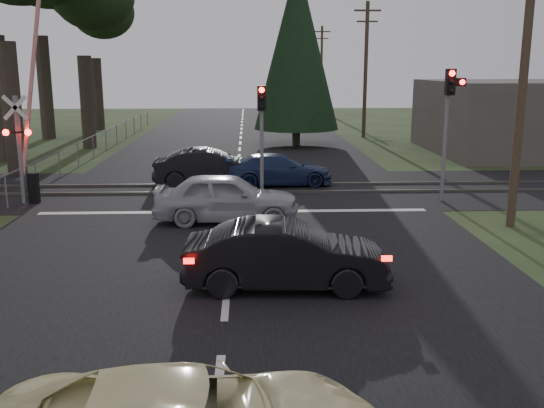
{
  "coord_description": "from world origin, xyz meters",
  "views": [
    {
      "loc": [
        0.48,
        -11.63,
        4.78
      ],
      "look_at": [
        1.1,
        3.63,
        1.3
      ],
      "focal_mm": 40.0,
      "sensor_mm": 36.0,
      "label": 1
    }
  ],
  "objects_px": {
    "crossing_signal": "(26,146)",
    "dark_car_far": "(210,167)",
    "silver_car": "(226,198)",
    "traffic_signal_center": "(262,122)",
    "dark_hatchback": "(286,256)",
    "traffic_signal_right": "(449,109)",
    "blue_sedan": "(278,170)",
    "utility_pole_mid": "(366,67)",
    "utility_pole_near": "(524,68)",
    "utility_pole_far": "(321,67)"
  },
  "relations": [
    {
      "from": "traffic_signal_center",
      "to": "traffic_signal_right",
      "type": "bearing_deg",
      "value": -10.41
    },
    {
      "from": "utility_pole_near",
      "to": "silver_car",
      "type": "height_order",
      "value": "utility_pole_near"
    },
    {
      "from": "utility_pole_mid",
      "to": "dark_hatchback",
      "type": "relative_size",
      "value": 2.02
    },
    {
      "from": "traffic_signal_center",
      "to": "blue_sedan",
      "type": "distance_m",
      "value": 3.16
    },
    {
      "from": "traffic_signal_right",
      "to": "blue_sedan",
      "type": "relative_size",
      "value": 1.07
    },
    {
      "from": "utility_pole_near",
      "to": "utility_pole_far",
      "type": "xyz_separation_m",
      "value": [
        0.0,
        49.0,
        0.0
      ]
    },
    {
      "from": "utility_pole_far",
      "to": "utility_pole_mid",
      "type": "bearing_deg",
      "value": -90.0
    },
    {
      "from": "utility_pole_mid",
      "to": "blue_sedan",
      "type": "height_order",
      "value": "utility_pole_mid"
    },
    {
      "from": "utility_pole_near",
      "to": "blue_sedan",
      "type": "distance_m",
      "value": 10.48
    },
    {
      "from": "utility_pole_far",
      "to": "blue_sedan",
      "type": "distance_m",
      "value": 42.87
    },
    {
      "from": "dark_car_far",
      "to": "blue_sedan",
      "type": "bearing_deg",
      "value": -93.96
    },
    {
      "from": "crossing_signal",
      "to": "silver_car",
      "type": "distance_m",
      "value": 7.74
    },
    {
      "from": "blue_sedan",
      "to": "utility_pole_near",
      "type": "bearing_deg",
      "value": -139.66
    },
    {
      "from": "utility_pole_mid",
      "to": "dark_car_far",
      "type": "height_order",
      "value": "utility_pole_mid"
    },
    {
      "from": "traffic_signal_right",
      "to": "dark_car_far",
      "type": "distance_m",
      "value": 9.64
    },
    {
      "from": "utility_pole_far",
      "to": "dark_hatchback",
      "type": "distance_m",
      "value": 54.63
    },
    {
      "from": "silver_car",
      "to": "dark_car_far",
      "type": "relative_size",
      "value": 0.99
    },
    {
      "from": "crossing_signal",
      "to": "traffic_signal_center",
      "type": "height_order",
      "value": "crossing_signal"
    },
    {
      "from": "crossing_signal",
      "to": "blue_sedan",
      "type": "relative_size",
      "value": 1.58
    },
    {
      "from": "crossing_signal",
      "to": "blue_sedan",
      "type": "bearing_deg",
      "value": 18.9
    },
    {
      "from": "traffic_signal_right",
      "to": "utility_pole_near",
      "type": "relative_size",
      "value": 0.52
    },
    {
      "from": "traffic_signal_center",
      "to": "blue_sedan",
      "type": "xyz_separation_m",
      "value": [
        0.72,
        2.19,
        -2.17
      ]
    },
    {
      "from": "utility_pole_mid",
      "to": "utility_pole_far",
      "type": "distance_m",
      "value": 25.0
    },
    {
      "from": "dark_hatchback",
      "to": "dark_car_far",
      "type": "relative_size",
      "value": 0.98
    },
    {
      "from": "traffic_signal_right",
      "to": "utility_pole_far",
      "type": "distance_m",
      "value": 45.56
    },
    {
      "from": "dark_hatchback",
      "to": "silver_car",
      "type": "bearing_deg",
      "value": 16.44
    },
    {
      "from": "traffic_signal_right",
      "to": "silver_car",
      "type": "relative_size",
      "value": 1.04
    },
    {
      "from": "blue_sedan",
      "to": "dark_car_far",
      "type": "relative_size",
      "value": 0.97
    },
    {
      "from": "utility_pole_near",
      "to": "dark_car_far",
      "type": "height_order",
      "value": "utility_pole_near"
    },
    {
      "from": "crossing_signal",
      "to": "dark_car_far",
      "type": "relative_size",
      "value": 1.53
    },
    {
      "from": "traffic_signal_center",
      "to": "silver_car",
      "type": "bearing_deg",
      "value": -107.74
    },
    {
      "from": "utility_pole_far",
      "to": "silver_car",
      "type": "distance_m",
      "value": 49.01
    },
    {
      "from": "dark_car_far",
      "to": "crossing_signal",
      "type": "bearing_deg",
      "value": 113.81
    },
    {
      "from": "silver_car",
      "to": "traffic_signal_center",
      "type": "bearing_deg",
      "value": -16.7
    },
    {
      "from": "traffic_signal_center",
      "to": "silver_car",
      "type": "xyz_separation_m",
      "value": [
        -1.2,
        -3.75,
        -2.04
      ]
    },
    {
      "from": "traffic_signal_center",
      "to": "utility_pole_near",
      "type": "relative_size",
      "value": 0.46
    },
    {
      "from": "utility_pole_near",
      "to": "utility_pole_mid",
      "type": "relative_size",
      "value": 1.0
    },
    {
      "from": "silver_car",
      "to": "traffic_signal_right",
      "type": "bearing_deg",
      "value": -70.75
    },
    {
      "from": "crossing_signal",
      "to": "traffic_signal_right",
      "type": "height_order",
      "value": "crossing_signal"
    },
    {
      "from": "utility_pole_mid",
      "to": "dark_hatchback",
      "type": "distance_m",
      "value": 30.15
    },
    {
      "from": "utility_pole_mid",
      "to": "dark_car_far",
      "type": "xyz_separation_m",
      "value": [
        -9.58,
        -17.09,
        -3.98
      ]
    },
    {
      "from": "traffic_signal_center",
      "to": "utility_pole_mid",
      "type": "bearing_deg",
      "value": 68.79
    },
    {
      "from": "dark_hatchback",
      "to": "silver_car",
      "type": "xyz_separation_m",
      "value": [
        -1.49,
        5.93,
        0.04
      ]
    },
    {
      "from": "traffic_signal_center",
      "to": "dark_hatchback",
      "type": "bearing_deg",
      "value": -88.27
    },
    {
      "from": "dark_hatchback",
      "to": "dark_car_far",
      "type": "xyz_separation_m",
      "value": [
        -2.37,
        11.91,
        0.02
      ]
    },
    {
      "from": "utility_pole_mid",
      "to": "silver_car",
      "type": "height_order",
      "value": "utility_pole_mid"
    },
    {
      "from": "utility_pole_mid",
      "to": "traffic_signal_center",
      "type": "bearing_deg",
      "value": -111.21
    },
    {
      "from": "utility_pole_mid",
      "to": "traffic_signal_right",
      "type": "bearing_deg",
      "value": -92.66
    },
    {
      "from": "traffic_signal_center",
      "to": "utility_pole_near",
      "type": "xyz_separation_m",
      "value": [
        7.5,
        -4.68,
        1.92
      ]
    },
    {
      "from": "traffic_signal_right",
      "to": "blue_sedan",
      "type": "distance_m",
      "value": 7.25
    }
  ]
}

